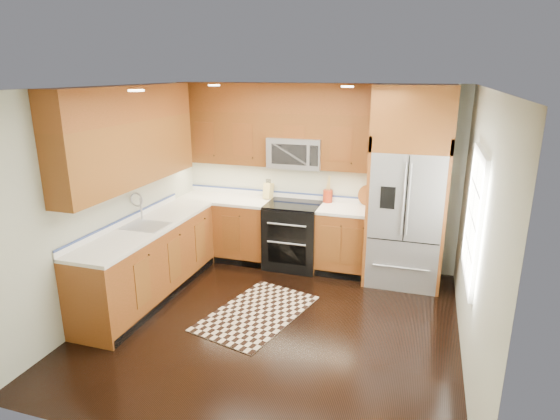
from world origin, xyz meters
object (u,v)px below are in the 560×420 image
(refrigerator, at_px, (408,188))
(utensil_crock, at_px, (328,193))
(range, at_px, (293,235))
(rug, at_px, (257,313))
(knife_block, at_px, (268,191))

(refrigerator, height_order, utensil_crock, refrigerator)
(range, bearing_deg, refrigerator, -1.40)
(rug, relative_size, utensil_crock, 3.89)
(knife_block, xyz_separation_m, utensil_crock, (0.88, 0.06, 0.01))
(knife_block, relative_size, utensil_crock, 0.77)
(knife_block, bearing_deg, rug, -75.86)
(refrigerator, bearing_deg, knife_block, 173.30)
(refrigerator, relative_size, utensil_crock, 6.81)
(knife_block, bearing_deg, utensil_crock, 3.89)
(utensil_crock, bearing_deg, knife_block, -176.11)
(refrigerator, bearing_deg, range, 178.60)
(rug, distance_m, utensil_crock, 2.10)
(refrigerator, xyz_separation_m, utensil_crock, (-1.11, 0.29, -0.23))
(range, xyz_separation_m, utensil_crock, (0.44, 0.26, 0.60))
(refrigerator, height_order, knife_block, refrigerator)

